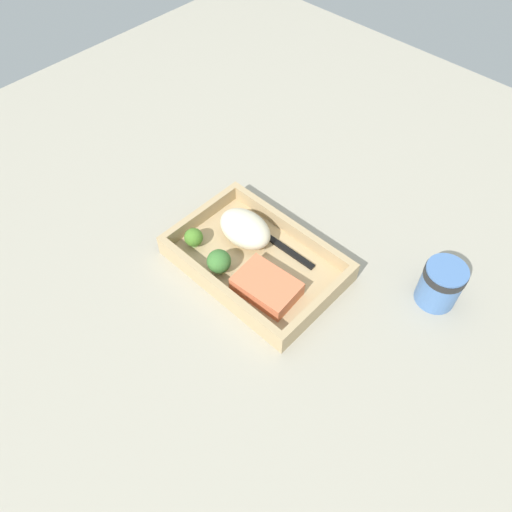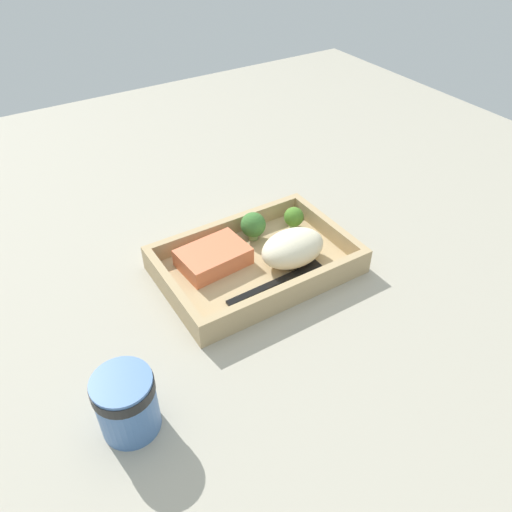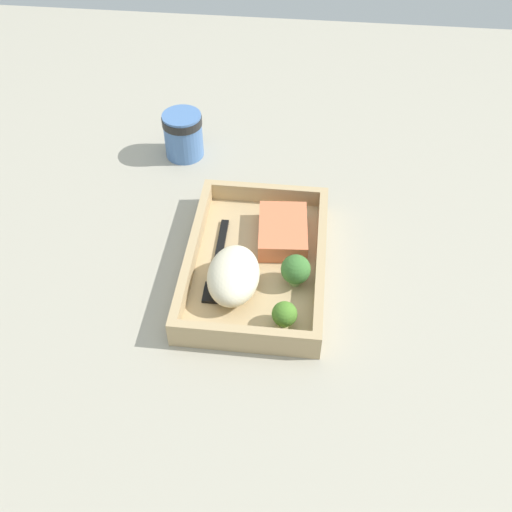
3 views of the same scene
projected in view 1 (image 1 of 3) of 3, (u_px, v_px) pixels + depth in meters
ground_plane at (256, 269)px, 85.74cm from camera, size 160.00×160.00×2.00cm
takeout_tray at (256, 264)px, 84.49cm from camera, size 28.32×18.87×1.20cm
tray_rim at (256, 256)px, 82.91cm from camera, size 28.32×18.87×2.82cm
salmon_fillet at (267, 287)px, 79.15cm from camera, size 10.44×7.60×2.76cm
mashed_potatoes at (245, 229)px, 85.17cm from camera, size 10.03×6.84×5.15cm
broccoli_floret_1 at (194, 238)px, 84.65cm from camera, size 3.22×3.22×3.72cm
broccoli_floret_2 at (219, 262)px, 80.75cm from camera, size 3.98×3.98×4.66cm
fork at (273, 240)px, 86.68cm from camera, size 15.83×2.26×0.44cm
paper_cup at (441, 283)px, 77.46cm from camera, size 6.61×6.61×7.79cm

